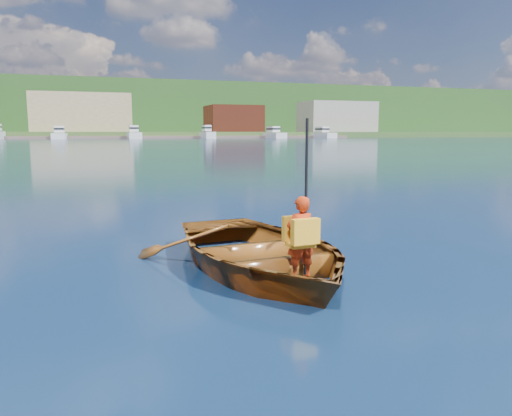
# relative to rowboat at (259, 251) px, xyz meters

# --- Properties ---
(ground) EXTENTS (600.00, 600.00, 0.00)m
(ground) POSITION_rel_rowboat_xyz_m (-0.39, -0.43, -0.26)
(ground) COLOR #0D263D
(ground) RESTS_ON ground
(rowboat) EXTENTS (3.18, 4.20, 0.82)m
(rowboat) POSITION_rel_rowboat_xyz_m (0.00, 0.00, 0.00)
(rowboat) COLOR brown
(rowboat) RESTS_ON ground
(child_paddler) EXTENTS (0.39, 0.37, 1.90)m
(child_paddler) POSITION_rel_rowboat_xyz_m (0.24, -0.88, 0.36)
(child_paddler) COLOR #B42C0C
(child_paddler) RESTS_ON ground
(shoreline) EXTENTS (400.00, 140.00, 22.00)m
(shoreline) POSITION_rel_rowboat_xyz_m (-0.39, 236.18, 10.06)
(shoreline) COLOR #394E1E
(shoreline) RESTS_ON ground
(dock) EXTENTS (160.04, 5.93, 0.80)m
(dock) POSITION_rel_rowboat_xyz_m (-0.45, 147.57, 0.14)
(dock) COLOR brown
(dock) RESTS_ON ground
(waterfront_buildings) EXTENTS (202.00, 16.00, 14.00)m
(waterfront_buildings) POSITION_rel_rowboat_xyz_m (-8.13, 164.57, 7.48)
(waterfront_buildings) COLOR maroon
(waterfront_buildings) RESTS_ON ground
(marina_yachts) EXTENTS (138.84, 12.82, 4.35)m
(marina_yachts) POSITION_rel_rowboat_xyz_m (1.08, 142.89, 1.14)
(marina_yachts) COLOR silver
(marina_yachts) RESTS_ON ground
(hillside_trees) EXTENTS (303.81, 84.01, 25.31)m
(hillside_trees) POSITION_rel_rowboat_xyz_m (-12.43, 231.92, 16.55)
(hillside_trees) COLOR #382314
(hillside_trees) RESTS_ON ground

